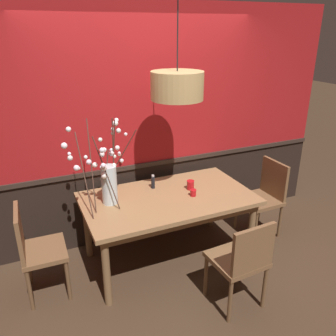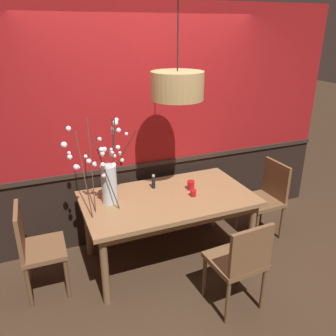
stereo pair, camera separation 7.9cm
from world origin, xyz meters
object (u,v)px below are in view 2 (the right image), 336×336
Objects in this scene: dining_table at (168,204)px; candle_holder_nearer_center at (193,193)px; chair_far_side_left at (124,186)px; chair_head_east_end at (267,195)px; chair_head_west_end at (35,245)px; pendant_lamp at (177,86)px; candle_holder_nearer_edge at (191,185)px; vase_with_blossoms at (107,179)px; chair_near_side_right at (240,260)px; chair_far_side_right at (156,181)px; condiment_bottle at (153,182)px.

dining_table is 24.07× the size of candle_holder_nearer_center.
chair_far_side_left is at bearing 114.43° from candle_holder_nearer_center.
candle_holder_nearer_center is at bearing -65.57° from chair_far_side_left.
chair_head_east_end is 2.61m from chair_head_west_end.
pendant_lamp is at bearing -70.12° from chair_far_side_left.
chair_head_west_end is at bearing -177.70° from candle_holder_nearer_edge.
vase_with_blossoms is (-0.37, -0.80, 0.49)m from chair_far_side_left.
chair_near_side_right is (0.29, -0.91, -0.16)m from dining_table.
chair_head_west_end reaches higher than candle_holder_nearer_edge.
candle_holder_nearer_center is 0.16m from candle_holder_nearer_edge.
chair_head_west_end is 1.06× the size of vase_with_blossoms.
chair_far_side_left reaches higher than chair_near_side_right.
chair_head_east_end is (1.29, 0.03, -0.16)m from dining_table.
vase_with_blossoms is at bearing 168.91° from dining_table.
candle_holder_nearer_edge reaches higher than dining_table.
candle_holder_nearer_center is (0.03, -0.98, 0.26)m from chair_far_side_right.
dining_table is 1.91× the size of chair_head_west_end.
candle_holder_nearer_edge is (0.29, 0.06, 0.13)m from dining_table.
chair_near_side_right is 1.66m from pendant_lamp.
pendant_lamp reaches higher than vase_with_blossoms.
pendant_lamp reaches higher than candle_holder_nearer_center.
chair_near_side_right is 1.02m from candle_holder_nearer_edge.
candle_holder_nearer_center is at bearing -107.56° from candle_holder_nearer_edge.
chair_head_east_end is 1.75m from chair_far_side_left.
pendant_lamp reaches higher than candle_holder_nearer_edge.
chair_head_west_end is at bearing -179.33° from chair_head_east_end.
chair_far_side_right is (0.43, -0.03, 0.01)m from chair_far_side_left.
vase_with_blossoms is at bearing 172.97° from pendant_lamp.
chair_head_west_end reaches higher than chair_near_side_right.
dining_table is at bearing -103.31° from chair_far_side_right.
dining_table is 1.33m from chair_head_west_end.
candle_holder_nearer_edge is (-1.00, 0.03, 0.29)m from chair_head_east_end.
chair_near_side_right is at bearing -74.43° from chair_far_side_left.
candle_holder_nearer_center is (-1.04, -0.12, 0.28)m from chair_head_east_end.
chair_head_east_end is at bearing -30.67° from chair_far_side_left.
chair_head_east_end is at bearing 6.47° from candle_holder_nearer_center.
candle_holder_nearer_edge is at bearing -28.08° from condiment_bottle.
vase_with_blossoms is at bearing 176.59° from candle_holder_nearer_edge.
candle_holder_nearer_edge is (0.05, 0.15, 0.01)m from candle_holder_nearer_center.
condiment_bottle is at bearing 131.86° from candle_holder_nearer_center.
chair_far_side_right is 1.07× the size of pendant_lamp.
chair_far_side_left is 1.90m from chair_near_side_right.
chair_head_east_end reaches higher than condiment_bottle.
chair_head_west_end is 1.96m from pendant_lamp.
condiment_bottle is (-0.31, 0.34, 0.04)m from candle_holder_nearer_center.
vase_with_blossoms is at bearing 130.67° from chair_near_side_right.
chair_far_side_right is (0.21, 0.89, -0.14)m from dining_table.
chair_far_side_left is 0.95× the size of chair_far_side_right.
chair_near_side_right is (-0.99, -0.94, -0.00)m from chair_head_east_end.
candle_holder_nearer_edge is at bearing 178.04° from chair_head_east_end.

